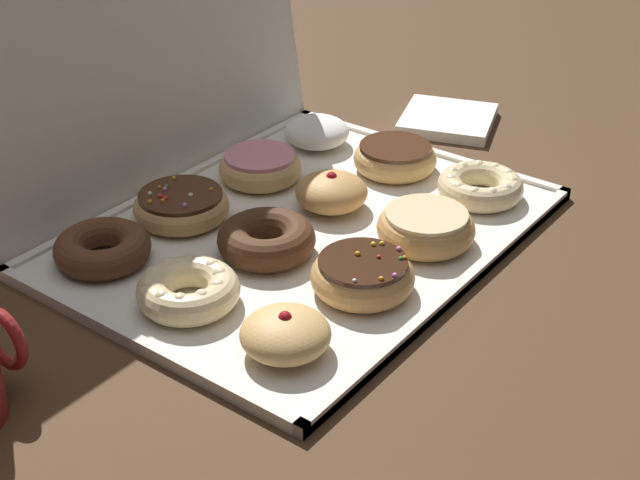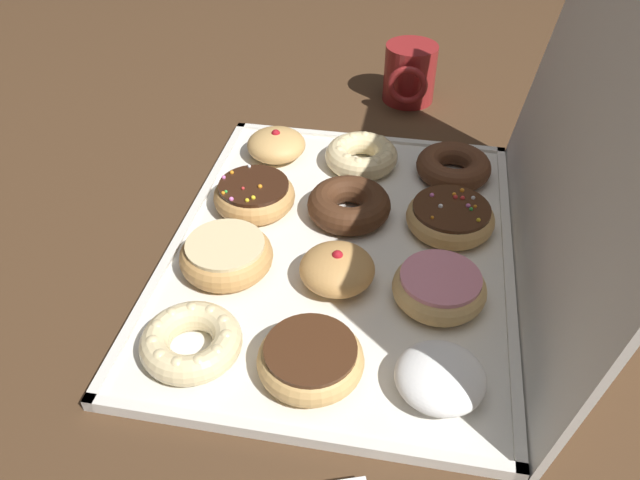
# 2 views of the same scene
# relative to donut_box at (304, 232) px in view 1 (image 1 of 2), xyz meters

# --- Properties ---
(ground_plane) EXTENTS (3.00, 3.00, 0.00)m
(ground_plane) POSITION_rel_donut_box_xyz_m (0.00, 0.00, -0.01)
(ground_plane) COLOR #4C331E
(donut_box) EXTENTS (0.57, 0.44, 0.01)m
(donut_box) POSITION_rel_donut_box_xyz_m (0.00, 0.00, 0.00)
(donut_box) COLOR silver
(donut_box) RESTS_ON ground
(box_lid_open) EXTENTS (0.57, 0.07, 0.42)m
(box_lid_open) POSITION_rel_donut_box_xyz_m (0.00, 0.25, 0.21)
(box_lid_open) COLOR silver
(box_lid_open) RESTS_ON ground
(jelly_filled_donut_0) EXTENTS (0.09, 0.09, 0.05)m
(jelly_filled_donut_0) POSITION_rel_donut_box_xyz_m (-0.20, -0.13, 0.03)
(jelly_filled_donut_0) COLOR tan
(jelly_filled_donut_0) RESTS_ON donut_box
(sprinkle_donut_1) EXTENTS (0.11, 0.11, 0.04)m
(sprinkle_donut_1) POSITION_rel_donut_box_xyz_m (-0.07, -0.13, 0.03)
(sprinkle_donut_1) COLOR tan
(sprinkle_donut_1) RESTS_ON donut_box
(glazed_ring_donut_2) EXTENTS (0.12, 0.12, 0.04)m
(glazed_ring_donut_2) POSITION_rel_donut_box_xyz_m (0.06, -0.13, 0.03)
(glazed_ring_donut_2) COLOR tan
(glazed_ring_donut_2) RESTS_ON donut_box
(cruller_donut_3) EXTENTS (0.11, 0.11, 0.03)m
(cruller_donut_3) POSITION_rel_donut_box_xyz_m (0.20, -0.13, 0.02)
(cruller_donut_3) COLOR beige
(cruller_donut_3) RESTS_ON donut_box
(cruller_donut_4) EXTENTS (0.11, 0.11, 0.04)m
(cruller_donut_4) POSITION_rel_donut_box_xyz_m (-0.20, 0.00, 0.02)
(cruller_donut_4) COLOR beige
(cruller_donut_4) RESTS_ON donut_box
(chocolate_cake_ring_donut_5) EXTENTS (0.11, 0.11, 0.04)m
(chocolate_cake_ring_donut_5) POSITION_rel_donut_box_xyz_m (-0.07, 0.00, 0.02)
(chocolate_cake_ring_donut_5) COLOR #472816
(chocolate_cake_ring_donut_5) RESTS_ON donut_box
(jelly_filled_donut_6) EXTENTS (0.09, 0.09, 0.05)m
(jelly_filled_donut_6) POSITION_rel_donut_box_xyz_m (0.06, 0.01, 0.03)
(jelly_filled_donut_6) COLOR tan
(jelly_filled_donut_6) RESTS_ON donut_box
(chocolate_frosted_donut_7) EXTENTS (0.11, 0.11, 0.04)m
(chocolate_frosted_donut_7) POSITION_rel_donut_box_xyz_m (0.20, -0.00, 0.02)
(chocolate_frosted_donut_7) COLOR tan
(chocolate_frosted_donut_7) RESTS_ON donut_box
(chocolate_cake_ring_donut_8) EXTENTS (0.11, 0.11, 0.03)m
(chocolate_cake_ring_donut_8) POSITION_rel_donut_box_xyz_m (-0.20, 0.14, 0.02)
(chocolate_cake_ring_donut_8) COLOR #59331E
(chocolate_cake_ring_donut_8) RESTS_ON donut_box
(sprinkle_donut_9) EXTENTS (0.12, 0.12, 0.04)m
(sprinkle_donut_9) POSITION_rel_donut_box_xyz_m (-0.07, 0.14, 0.02)
(sprinkle_donut_9) COLOR tan
(sprinkle_donut_9) RESTS_ON donut_box
(pink_frosted_donut_10) EXTENTS (0.11, 0.11, 0.04)m
(pink_frosted_donut_10) POSITION_rel_donut_box_xyz_m (0.07, 0.13, 0.02)
(pink_frosted_donut_10) COLOR #E5B770
(pink_frosted_donut_10) RESTS_ON donut_box
(powdered_filled_donut_11) EXTENTS (0.09, 0.09, 0.04)m
(powdered_filled_donut_11) POSITION_rel_donut_box_xyz_m (0.20, 0.13, 0.03)
(powdered_filled_donut_11) COLOR white
(powdered_filled_donut_11) RESTS_ON donut_box
(napkin_stack) EXTENTS (0.17, 0.17, 0.02)m
(napkin_stack) POSITION_rel_donut_box_xyz_m (0.40, 0.03, 0.00)
(napkin_stack) COLOR white
(napkin_stack) RESTS_ON ground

